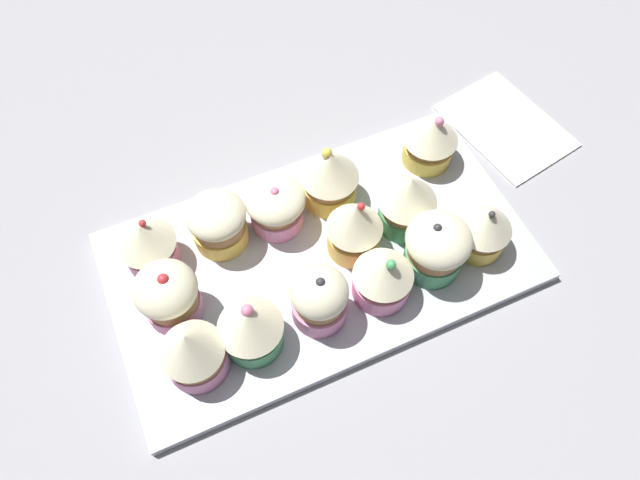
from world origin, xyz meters
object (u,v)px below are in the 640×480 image
cupcake_3 (383,276)px  cupcake_10 (218,222)px  cupcake_6 (167,292)px  cupcake_13 (430,139)px  cupcake_9 (147,244)px  cupcake_5 (484,228)px  cupcake_12 (330,176)px  cupcake_4 (436,247)px  baking_tray (320,257)px  cupcake_11 (276,206)px  cupcake_7 (354,227)px  napkin (506,125)px  cupcake_2 (319,299)px  cupcake_1 (250,327)px  cupcake_0 (192,351)px  cupcake_8 (407,200)px

cupcake_3 → cupcake_10: bearing=135.6°
cupcake_6 → cupcake_13: size_ratio=1.06×
cupcake_9 → cupcake_10: 7.34cm
cupcake_5 → cupcake_12: size_ratio=0.88×
cupcake_4 → cupcake_13: cupcake_4 is taller
baking_tray → cupcake_11: bearing=114.4°
cupcake_4 → cupcake_10: 22.33cm
cupcake_7 → cupcake_9: (-19.71, 6.96, -0.55)cm
napkin → cupcake_11: bearing=-176.1°
cupcake_10 → cupcake_12: bearing=1.1°
cupcake_6 → cupcake_2: bearing=-26.4°
cupcake_1 → cupcake_12: cupcake_12 is taller
cupcake_6 → cupcake_7: bearing=-2.7°
cupcake_5 → baking_tray: bearing=160.0°
cupcake_9 → cupcake_0: bearing=-86.5°
cupcake_12 → cupcake_10: bearing=-178.9°
cupcake_1 → cupcake_3: size_ratio=1.01×
cupcake_1 → cupcake_6: (-6.02, 6.51, 0.17)cm
cupcake_3 → napkin: size_ratio=0.47×
cupcake_11 → cupcake_13: size_ratio=0.92×
cupcake_2 → cupcake_4: 12.85cm
cupcake_2 → cupcake_10: cupcake_2 is taller
cupcake_3 → cupcake_9: (-20.04, 12.77, 0.06)cm
cupcake_12 → cupcake_8: bearing=-46.0°
cupcake_8 → cupcake_11: 13.66cm
cupcake_8 → cupcake_10: bearing=162.4°
cupcake_13 → cupcake_0: bearing=-157.8°
cupcake_7 → cupcake_12: size_ratio=1.01×
cupcake_1 → cupcake_4: (19.86, 0.36, 0.26)cm
cupcake_6 → baking_tray: bearing=-1.3°
cupcake_3 → napkin: (24.69, 14.15, -4.29)cm
cupcake_8 → cupcake_4: bearing=-88.0°
cupcake_1 → cupcake_10: bearing=85.6°
cupcake_0 → cupcake_2: bearing=0.8°
cupcake_9 → cupcake_3: bearing=-32.5°
cupcake_7 → cupcake_13: 14.85cm
cupcake_3 → cupcake_13: bearing=46.0°
cupcake_3 → cupcake_7: size_ratio=0.88×
cupcake_3 → cupcake_4: cupcake_4 is taller
cupcake_2 → cupcake_4: bearing=1.4°
cupcake_2 → cupcake_7: (6.31, 5.54, 0.53)cm
cupcake_3 → cupcake_9: 23.77cm
cupcake_1 → cupcake_10: 12.26cm
cupcake_6 → cupcake_10: cupcake_6 is taller
cupcake_3 → napkin: 28.78cm
cupcake_4 → cupcake_13: (6.41, 12.49, -0.26)cm
cupcake_3 → cupcake_8: bearing=47.4°
cupcake_3 → cupcake_11: bearing=118.2°
cupcake_5 → cupcake_6: size_ratio=0.95×
cupcake_12 → cupcake_3: bearing=-90.2°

